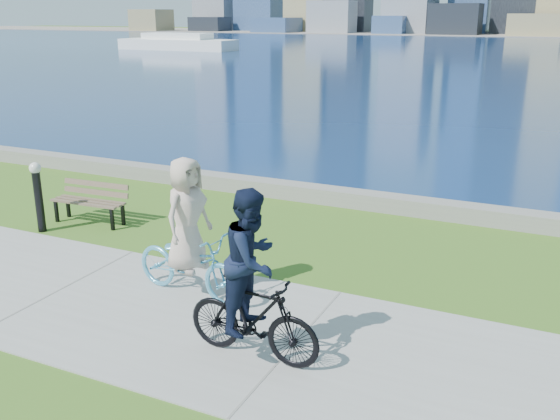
# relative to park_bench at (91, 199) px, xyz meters

# --- Properties ---
(ground) EXTENTS (320.00, 320.00, 0.00)m
(ground) POSITION_rel_park_bench_xyz_m (1.84, -2.82, -0.50)
(ground) COLOR #365D18
(ground) RESTS_ON ground
(concrete_path) EXTENTS (80.00, 3.50, 0.02)m
(concrete_path) POSITION_rel_park_bench_xyz_m (1.84, -2.82, -0.49)
(concrete_path) COLOR gray
(concrete_path) RESTS_ON ground
(seawall) EXTENTS (90.00, 0.50, 0.35)m
(seawall) POSITION_rel_park_bench_xyz_m (1.84, 3.38, -0.33)
(seawall) COLOR slate
(seawall) RESTS_ON ground
(bay_water) EXTENTS (320.00, 131.00, 0.01)m
(bay_water) POSITION_rel_park_bench_xyz_m (1.84, 69.18, -0.50)
(bay_water) COLOR #0C254F
(bay_water) RESTS_ON ground
(far_shore) EXTENTS (320.00, 30.00, 0.12)m
(far_shore) POSITION_rel_park_bench_xyz_m (1.84, 127.18, -0.44)
(far_shore) COLOR gray
(far_shore) RESTS_ON ground
(ferry_near) EXTENTS (14.13, 4.04, 1.92)m
(ferry_near) POSITION_rel_park_bench_xyz_m (-34.02, 53.25, 0.29)
(ferry_near) COLOR white
(ferry_near) RESTS_ON ground
(park_bench) EXTENTS (1.62, 0.64, 0.82)m
(park_bench) POSITION_rel_park_bench_xyz_m (0.00, 0.00, 0.00)
(park_bench) COLOR black
(park_bench) RESTS_ON ground
(bollard_lamp) EXTENTS (0.23, 0.23, 1.40)m
(bollard_lamp) POSITION_rel_park_bench_xyz_m (-0.52, -0.88, 0.30)
(bollard_lamp) COLOR black
(bollard_lamp) RESTS_ON ground
(cyclist_woman) EXTENTS (0.95, 2.06, 2.16)m
(cyclist_woman) POSITION_rel_park_bench_xyz_m (3.79, -2.13, 0.32)
(cyclist_woman) COLOR #5EBDE5
(cyclist_woman) RESTS_ON ground
(cyclist_man) EXTENTS (0.68, 1.81, 2.20)m
(cyclist_man) POSITION_rel_park_bench_xyz_m (5.51, -3.34, 0.44)
(cyclist_man) COLOR black
(cyclist_man) RESTS_ON ground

